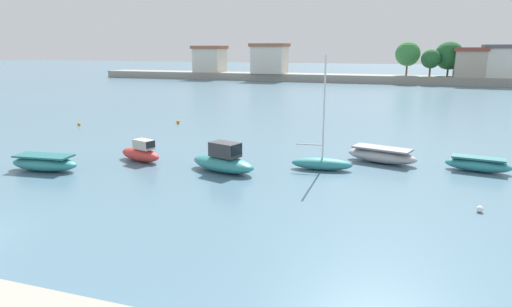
# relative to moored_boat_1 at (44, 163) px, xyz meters

# --- Properties ---
(moored_boat_1) EXTENTS (4.34, 1.98, 0.95)m
(moored_boat_1) POSITION_rel_moored_boat_1_xyz_m (0.00, 0.00, 0.00)
(moored_boat_1) COLOR teal
(moored_boat_1) RESTS_ON ground
(moored_boat_2) EXTENTS (3.50, 2.10, 1.44)m
(moored_boat_2) POSITION_rel_moored_boat_1_xyz_m (4.10, 3.86, 0.08)
(moored_boat_2) COLOR #C63833
(moored_boat_2) RESTS_ON ground
(moored_boat_3) EXTENTS (4.69, 2.96, 1.76)m
(moored_boat_3) POSITION_rel_moored_boat_1_xyz_m (10.07, 3.25, 0.16)
(moored_boat_3) COLOR teal
(moored_boat_3) RESTS_ON ground
(moored_boat_4) EXTENTS (3.69, 1.43, 6.71)m
(moored_boat_4) POSITION_rel_moored_boat_1_xyz_m (15.45, 5.53, -0.03)
(moored_boat_4) COLOR teal
(moored_boat_4) RESTS_ON ground
(moored_boat_5) EXTENTS (4.71, 2.76, 0.97)m
(moored_boat_5) POSITION_rel_moored_boat_1_xyz_m (18.69, 8.47, 0.01)
(moored_boat_5) COLOR #9E9EA3
(moored_boat_5) RESTS_ON ground
(moored_boat_6) EXTENTS (3.76, 1.76, 0.86)m
(moored_boat_6) POSITION_rel_moored_boat_1_xyz_m (24.19, 8.12, -0.04)
(moored_boat_6) COLOR teal
(moored_boat_6) RESTS_ON ground
(mooring_buoy_1) EXTENTS (0.29, 0.29, 0.29)m
(mooring_buoy_1) POSITION_rel_moored_boat_1_xyz_m (23.46, 0.66, -0.31)
(mooring_buoy_1) COLOR white
(mooring_buoy_1) RESTS_ON ground
(mooring_buoy_2) EXTENTS (0.29, 0.29, 0.29)m
(mooring_buoy_2) POSITION_rel_moored_boat_1_xyz_m (-8.97, 13.75, -0.31)
(mooring_buoy_2) COLOR orange
(mooring_buoy_2) RESTS_ON ground
(mooring_buoy_3) EXTENTS (0.35, 0.35, 0.35)m
(mooring_buoy_3) POSITION_rel_moored_boat_1_xyz_m (-0.76, 17.73, -0.28)
(mooring_buoy_3) COLOR orange
(mooring_buoy_3) RESTS_ON ground
(distant_shoreline) EXTENTS (108.28, 7.88, 8.27)m
(distant_shoreline) POSITION_rel_moored_boat_1_xyz_m (5.80, 76.70, 2.49)
(distant_shoreline) COLOR gray
(distant_shoreline) RESTS_ON ground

